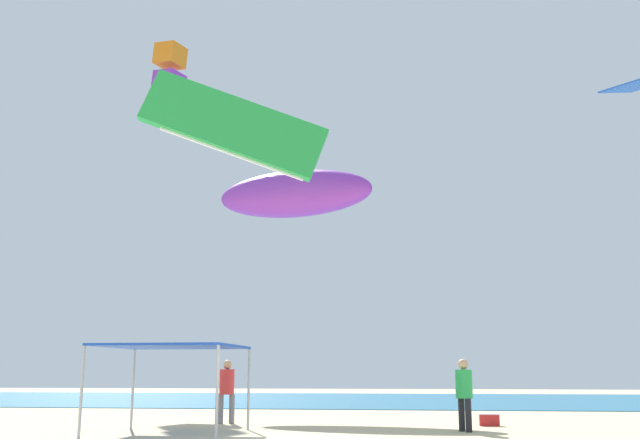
% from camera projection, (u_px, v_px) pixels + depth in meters
% --- Properties ---
extents(ocean_strip, '(110.00, 23.25, 0.03)m').
position_uv_depth(ocean_strip, '(363.00, 399.00, 41.58)').
color(ocean_strip, '#1E6B93').
rests_on(ocean_strip, ground).
extents(canopy_tent, '(3.36, 3.24, 2.20)m').
position_uv_depth(canopy_tent, '(173.00, 349.00, 18.91)').
color(canopy_tent, '#B2B2B7').
rests_on(canopy_tent, ground).
extents(person_near_tent, '(0.44, 0.46, 1.86)m').
position_uv_depth(person_near_tent, '(464.00, 389.00, 19.37)').
color(person_near_tent, black).
rests_on(person_near_tent, ground).
extents(person_leftmost, '(0.50, 0.45, 1.89)m').
position_uv_depth(person_leftmost, '(227.00, 386.00, 22.37)').
color(person_leftmost, slate).
rests_on(person_leftmost, ground).
extents(cooler_box, '(0.57, 0.37, 0.35)m').
position_uv_depth(cooler_box, '(489.00, 420.00, 21.30)').
color(cooler_box, red).
rests_on(cooler_box, ground).
extents(kite_parafoil_green, '(6.56, 1.64, 4.01)m').
position_uv_depth(kite_parafoil_green, '(234.00, 127.00, 25.52)').
color(kite_parafoil_green, green).
extents(kite_box_orange, '(1.92, 1.85, 3.15)m').
position_uv_depth(kite_box_orange, '(170.00, 70.00, 43.85)').
color(kite_box_orange, orange).
extents(kite_inflatable_purple, '(7.04, 3.59, 2.65)m').
position_uv_depth(kite_inflatable_purple, '(294.00, 193.00, 30.72)').
color(kite_inflatable_purple, purple).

